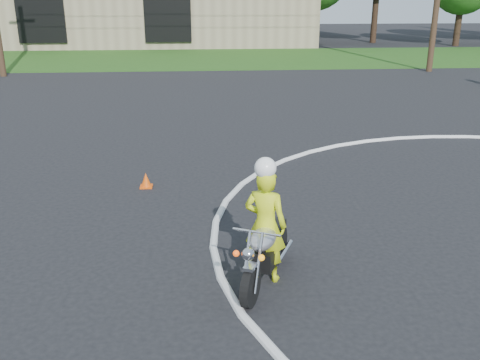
{
  "coord_description": "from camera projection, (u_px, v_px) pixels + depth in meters",
  "views": [
    {
      "loc": [
        -6.17,
        -4.31,
        3.69
      ],
      "look_at": [
        -5.59,
        2.95,
        1.1
      ],
      "focal_mm": 40.0,
      "sensor_mm": 36.0,
      "label": 1
    }
  ],
  "objects": [
    {
      "name": "grass_strip",
      "position": [
        303.0,
        57.0,
        31.1
      ],
      "size": [
        120.0,
        10.0,
        0.02
      ],
      "primitive_type": "cube",
      "color": "#1E4714",
      "rests_on": "ground"
    },
    {
      "name": "primary_motorcycle",
      "position": [
        265.0,
        252.0,
        7.0
      ],
      "size": [
        0.95,
        1.65,
        0.93
      ],
      "rotation": [
        0.0,
        0.0,
        -0.43
      ],
      "color": "black",
      "rests_on": "ground"
    },
    {
      "name": "rider_primary_grp",
      "position": [
        265.0,
        222.0,
        7.0
      ],
      "size": [
        0.67,
        0.58,
        1.73
      ],
      "rotation": [
        0.0,
        0.0,
        -0.43
      ],
      "color": "#D0E317",
      "rests_on": "ground"
    }
  ]
}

